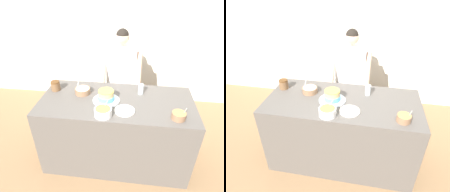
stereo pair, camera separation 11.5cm
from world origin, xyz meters
TOP-DOWN VIEW (x-y plane):
  - ground_plane at (0.00, 0.00)m, footprint 14.00×14.00m
  - wall_back at (0.00, 2.01)m, footprint 10.00×0.05m
  - counter at (0.00, 0.41)m, footprint 1.79×0.82m
  - person_baker at (-0.01, 1.17)m, footprint 0.57×0.45m
  - cake at (-0.12, 0.39)m, footprint 0.31×0.31m
  - frosting_bowl_yellow at (0.66, 0.15)m, footprint 0.14×0.14m
  - frosting_bowl_white at (-0.43, 0.51)m, footprint 0.18×0.18m
  - frosting_bowl_olive at (-0.11, 0.11)m, footprint 0.18×0.18m
  - drinking_glass at (0.28, 0.59)m, footprint 0.07×0.07m
  - ceramic_plate at (0.11, 0.21)m, footprint 0.22×0.22m
  - stoneware_jar at (-0.78, 0.55)m, footprint 0.11×0.11m

SIDE VIEW (x-z plane):
  - ground_plane at x=0.00m, z-range 0.00..0.00m
  - counter at x=0.00m, z-range 0.00..0.92m
  - person_baker at x=-0.01m, z-range 0.14..1.70m
  - ceramic_plate at x=0.11m, z-range 0.92..0.94m
  - frosting_bowl_white at x=-0.43m, z-range 0.88..1.05m
  - frosting_bowl_yellow at x=0.66m, z-range 0.89..1.04m
  - frosting_bowl_olive at x=-0.11m, z-range 0.89..1.05m
  - cake at x=-0.12m, z-range 0.91..1.05m
  - stoneware_jar at x=-0.78m, z-range 0.92..1.04m
  - drinking_glass at x=0.28m, z-range 0.92..1.05m
  - wall_back at x=0.00m, z-range 0.00..2.60m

